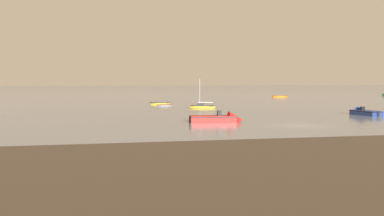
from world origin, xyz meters
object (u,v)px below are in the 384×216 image
Objects in this scene: rowboat_moored_5 at (165,106)px; rowboat_moored_6 at (279,97)px; motorboat_moored_0 at (362,113)px; sailboat_moored_0 at (202,107)px; rowboat_moored_1 at (160,104)px; motorboat_moored_2 at (220,120)px.

rowboat_moored_5 is 0.74× the size of rowboat_moored_6.
rowboat_moored_6 is (15.55, 62.68, -0.05)m from motorboat_moored_0.
sailboat_moored_0 is 1.47× the size of rowboat_moored_5.
rowboat_moored_1 is 0.87× the size of sailboat_moored_0.
rowboat_moored_1 is 49.28m from rowboat_moored_6.
sailboat_moored_0 is at bearing -112.72° from rowboat_moored_6.
motorboat_moored_2 is at bearing 104.38° from sailboat_moored_0.
rowboat_moored_5 is (-1.15, 31.49, -0.13)m from motorboat_moored_2.
motorboat_moored_2 is 1.29× the size of rowboat_moored_6.
motorboat_moored_0 is 33.83m from rowboat_moored_5.
motorboat_moored_0 is 0.87× the size of motorboat_moored_2.
motorboat_moored_0 is 1.03× the size of sailboat_moored_0.
motorboat_moored_0 is at bearing -89.96° from rowboat_moored_6.
rowboat_moored_6 reaches higher than rowboat_moored_5.
rowboat_moored_5 is at bearing -121.51° from rowboat_moored_6.
rowboat_moored_6 is at bearing -103.14° from sailboat_moored_0.
motorboat_moored_0 is at bearing -70.35° from rowboat_moored_5.
sailboat_moored_0 is 55.04m from rowboat_moored_6.
sailboat_moored_0 is 8.48m from rowboat_moored_5.
rowboat_moored_1 is 0.95× the size of rowboat_moored_6.
rowboat_moored_6 is at bearing -154.28° from rowboat_moored_1.
sailboat_moored_0 reaches higher than rowboat_moored_5.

